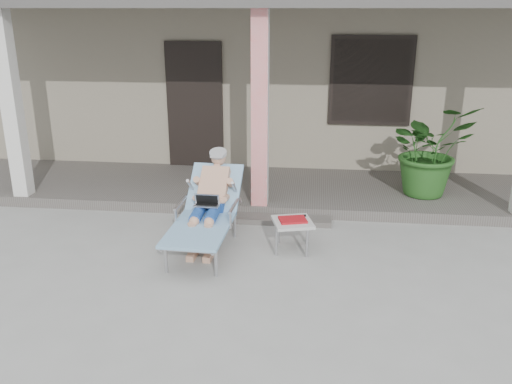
# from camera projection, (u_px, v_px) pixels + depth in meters

# --- Properties ---
(ground) EXTENTS (60.00, 60.00, 0.00)m
(ground) POSITION_uv_depth(u_px,v_px,m) (238.00, 287.00, 5.65)
(ground) COLOR #9E9E99
(ground) RESTS_ON ground
(house) EXTENTS (10.40, 5.40, 3.30)m
(house) POSITION_uv_depth(u_px,v_px,m) (282.00, 64.00, 11.23)
(house) COLOR gray
(house) RESTS_ON ground
(porch_deck) EXTENTS (10.00, 2.00, 0.15)m
(porch_deck) POSITION_uv_depth(u_px,v_px,m) (266.00, 189.00, 8.45)
(porch_deck) COLOR #605B56
(porch_deck) RESTS_ON ground
(porch_overhang) EXTENTS (10.00, 2.30, 2.85)m
(porch_overhang) POSITION_uv_depth(u_px,v_px,m) (266.00, 6.00, 7.52)
(porch_overhang) COLOR silver
(porch_overhang) RESTS_ON porch_deck
(porch_step) EXTENTS (2.00, 0.30, 0.07)m
(porch_step) POSITION_uv_depth(u_px,v_px,m) (258.00, 219.00, 7.38)
(porch_step) COLOR #605B56
(porch_step) RESTS_ON ground
(lounger) EXTENTS (0.72, 1.77, 1.13)m
(lounger) POSITION_uv_depth(u_px,v_px,m) (208.00, 190.00, 6.48)
(lounger) COLOR #B7B7BC
(lounger) RESTS_ON ground
(side_table) EXTENTS (0.55, 0.55, 0.40)m
(side_table) POSITION_uv_depth(u_px,v_px,m) (293.00, 224.00, 6.42)
(side_table) COLOR beige
(side_table) RESTS_ON ground
(potted_palm) EXTENTS (1.51, 1.41, 1.34)m
(potted_palm) POSITION_uv_depth(u_px,v_px,m) (430.00, 150.00, 7.82)
(potted_palm) COLOR #26591E
(potted_palm) RESTS_ON porch_deck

